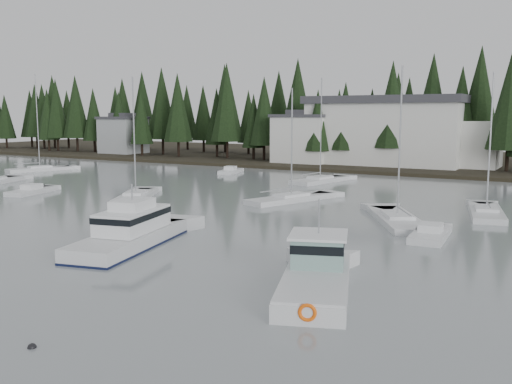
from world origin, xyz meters
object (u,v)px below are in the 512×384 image
cabin_cruiser_center (130,235)px  runabout_1 (430,236)px  sailboat_7 (291,201)px  house_west (303,137)px  lobster_boat_teal (316,279)px  sailboat_4 (40,170)px  runabout_3 (230,172)px  sailboat_6 (136,198)px  sailboat_8 (397,222)px  house_far_west (123,134)px  runabout_0 (32,192)px  sailboat_5 (486,215)px  harbor_inn (398,132)px  sailboat_10 (320,182)px

cabin_cruiser_center → runabout_1: cabin_cruiser_center is taller
sailboat_7 → runabout_1: size_ratio=1.96×
house_west → lobster_boat_teal: 68.90m
sailboat_4 → runabout_3: (26.86, 11.58, 0.04)m
sailboat_6 → lobster_boat_teal: bearing=-151.3°
sailboat_4 → sailboat_8: size_ratio=1.17×
house_far_west → runabout_3: house_far_west is taller
house_far_west → cabin_cruiser_center: size_ratio=0.75×
runabout_3 → sailboat_4: bearing=100.4°
runabout_0 → house_west: bearing=-26.7°
cabin_cruiser_center → lobster_boat_teal: 14.65m
house_west → runabout_0: house_west is taller
sailboat_5 → runabout_0: bearing=90.9°
harbor_inn → sailboat_4: 55.95m
house_west → runabout_1: house_west is taller
harbor_inn → runabout_1: bearing=-71.5°
sailboat_5 → cabin_cruiser_center: bearing=130.1°
sailboat_6 → sailboat_7: bearing=-93.9°
sailboat_5 → runabout_3: sailboat_5 is taller
sailboat_4 → sailboat_6: size_ratio=1.17×
harbor_inn → sailboat_10: sailboat_10 is taller
lobster_boat_teal → house_far_west: bearing=28.6°
cabin_cruiser_center → sailboat_7: bearing=-14.2°
runabout_0 → runabout_3: size_ratio=1.21×
house_far_west → runabout_3: size_ratio=1.57×
house_far_west → runabout_0: bearing=-57.0°
sailboat_4 → runabout_0: 26.02m
cabin_cruiser_center → lobster_boat_teal: lobster_boat_teal is taller
sailboat_10 → runabout_0: 34.09m
sailboat_7 → house_far_west: bearing=76.4°
lobster_boat_teal → runabout_3: size_ratio=1.75×
sailboat_7 → runabout_3: sailboat_7 is taller
house_west → house_far_west: bearing=177.3°
harbor_inn → runabout_1: size_ratio=4.99×
sailboat_5 → runabout_0: 46.06m
sailboat_8 → sailboat_10: 27.10m
house_west → harbor_inn: harbor_inn is taller
cabin_cruiser_center → sailboat_8: bearing=-50.3°
harbor_inn → runabout_1: 53.46m
house_far_west → sailboat_6: sailboat_6 is taller
house_far_west → runabout_0: size_ratio=1.29×
house_west → house_far_west: (-42.00, 2.00, -0.25)m
house_west → sailboat_6: (1.44, -43.09, -4.59)m
house_far_west → lobster_boat_teal: (71.85, -63.96, -3.81)m
sailboat_7 → runabout_1: sailboat_7 is taller
house_far_west → lobster_boat_teal: house_far_west is taller
sailboat_6 → sailboat_7: size_ratio=1.10×
house_far_west → house_west: bearing=-2.7°
sailboat_6 → runabout_3: size_ratio=2.36×
sailboat_5 → lobster_boat_teal: bearing=159.3°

